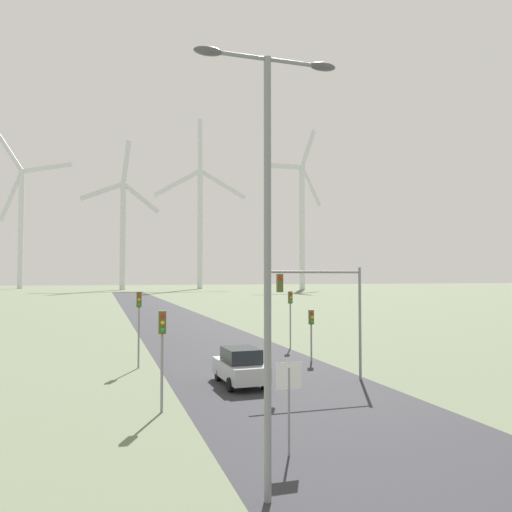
# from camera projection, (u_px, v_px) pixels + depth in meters

# --- Properties ---
(road_surface) EXTENTS (10.00, 240.00, 0.01)m
(road_surface) POSITION_uv_depth(u_px,v_px,m) (182.00, 326.00, 52.93)
(road_surface) COLOR #2D2D33
(road_surface) RESTS_ON ground
(streetlamp) EXTENTS (3.66, 0.32, 10.77)m
(streetlamp) POSITION_uv_depth(u_px,v_px,m) (268.00, 220.00, 12.06)
(streetlamp) COLOR gray
(streetlamp) RESTS_ON ground
(stop_sign_near) EXTENTS (0.81, 0.07, 2.77)m
(stop_sign_near) POSITION_uv_depth(u_px,v_px,m) (289.00, 390.00, 14.89)
(stop_sign_near) COLOR gray
(stop_sign_near) RESTS_ON ground
(traffic_light_post_near_left) EXTENTS (0.28, 0.33, 3.97)m
(traffic_light_post_near_left) POSITION_uv_depth(u_px,v_px,m) (162.00, 338.00, 19.61)
(traffic_light_post_near_left) COLOR gray
(traffic_light_post_near_left) RESTS_ON ground
(traffic_light_post_near_right) EXTENTS (0.28, 0.34, 3.22)m
(traffic_light_post_near_right) POSITION_uv_depth(u_px,v_px,m) (311.00, 324.00, 31.23)
(traffic_light_post_near_right) COLOR gray
(traffic_light_post_near_right) RESTS_ON ground
(traffic_light_post_mid_left) EXTENTS (0.28, 0.34, 4.43)m
(traffic_light_post_mid_left) POSITION_uv_depth(u_px,v_px,m) (139.00, 312.00, 29.00)
(traffic_light_post_mid_left) COLOR gray
(traffic_light_post_mid_left) RESTS_ON ground
(traffic_light_post_mid_right) EXTENTS (0.28, 0.34, 4.20)m
(traffic_light_post_mid_right) POSITION_uv_depth(u_px,v_px,m) (290.00, 307.00, 37.11)
(traffic_light_post_mid_right) COLOR gray
(traffic_light_post_mid_right) RESTS_ON ground
(traffic_light_mast_overhead) EXTENTS (5.28, 0.35, 5.80)m
(traffic_light_mast_overhead) POSITION_uv_depth(u_px,v_px,m) (327.00, 298.00, 25.39)
(traffic_light_mast_overhead) COLOR gray
(traffic_light_mast_overhead) RESTS_ON ground
(car_approaching) EXTENTS (1.94, 4.16, 1.83)m
(car_approaching) POSITION_uv_depth(u_px,v_px,m) (240.00, 366.00, 24.45)
(car_approaching) COLOR #B7BCC1
(car_approaching) RESTS_ON ground
(wind_turbine_left) EXTENTS (33.18, 17.04, 68.74)m
(wind_turbine_left) POSITION_uv_depth(u_px,v_px,m) (21.00, 215.00, 209.66)
(wind_turbine_left) COLOR silver
(wind_turbine_left) RESTS_ON ground
(wind_turbine_center) EXTENTS (30.11, 5.87, 58.20)m
(wind_turbine_center) POSITION_uv_depth(u_px,v_px,m) (123.00, 224.00, 192.30)
(wind_turbine_center) COLOR silver
(wind_turbine_center) RESTS_ON ground
(wind_turbine_right) EXTENTS (38.72, 2.60, 70.99)m
(wind_turbine_right) POSITION_uv_depth(u_px,v_px,m) (200.00, 215.00, 206.63)
(wind_turbine_right) COLOR silver
(wind_turbine_right) RESTS_ON ground
(wind_turbine_far_right) EXTENTS (26.28, 11.96, 64.57)m
(wind_turbine_far_right) POSITION_uv_depth(u_px,v_px,m) (302.00, 215.00, 195.94)
(wind_turbine_far_right) COLOR silver
(wind_turbine_far_right) RESTS_ON ground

